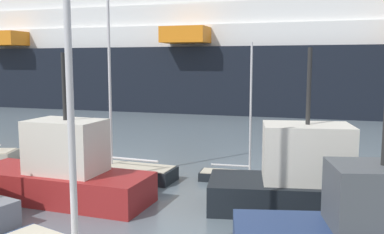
% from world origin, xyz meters
% --- Properties ---
extents(sailboat_2, '(5.66, 1.94, 10.18)m').
position_xyz_m(sailboat_2, '(-2.17, 9.42, 0.48)').
color(sailboat_2, black).
rests_on(sailboat_2, ground_plane).
extents(sailboat_3, '(4.15, 1.33, 6.52)m').
position_xyz_m(sailboat_3, '(3.69, 10.55, 0.32)').
color(sailboat_3, black).
rests_on(sailboat_3, ground_plane).
extents(fishing_boat_0, '(8.48, 4.13, 6.15)m').
position_xyz_m(fishing_boat_0, '(6.92, 7.41, 1.18)').
color(fishing_boat_0, black).
rests_on(fishing_boat_0, ground_plane).
extents(fishing_boat_2, '(7.70, 2.88, 5.99)m').
position_xyz_m(fishing_boat_2, '(-2.85, 5.65, 1.17)').
color(fishing_boat_2, maroon).
rests_on(fishing_boat_2, ground_plane).
extents(fishing_boat_3, '(7.80, 4.23, 5.38)m').
position_xyz_m(fishing_boat_3, '(8.59, 3.51, 0.98)').
color(fishing_boat_3, navy).
rests_on(fishing_boat_3, ground_plane).
extents(cruise_ship, '(132.91, 21.61, 25.89)m').
position_xyz_m(cruise_ship, '(4.62, 44.27, 8.34)').
color(cruise_ship, black).
rests_on(cruise_ship, ground_plane).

